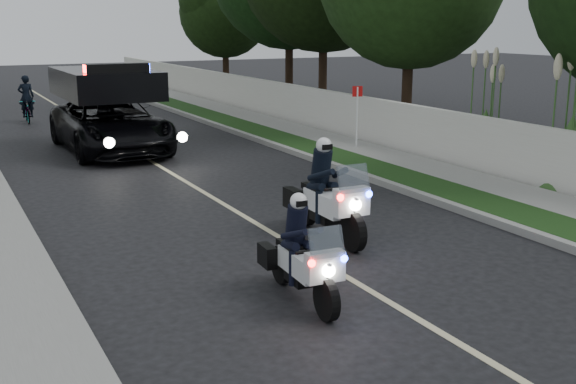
% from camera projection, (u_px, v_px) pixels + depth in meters
% --- Properties ---
extents(ground, '(120.00, 120.00, 0.00)m').
position_uv_depth(ground, '(331.00, 268.00, 11.38)').
color(ground, black).
rests_on(ground, ground).
extents(curb_right, '(0.20, 60.00, 0.15)m').
position_uv_depth(curb_right, '(281.00, 147.00, 21.83)').
color(curb_right, gray).
rests_on(curb_right, ground).
extents(grass_verge, '(1.20, 60.00, 0.16)m').
position_uv_depth(grass_verge, '(301.00, 146.00, 22.14)').
color(grass_verge, '#193814').
rests_on(grass_verge, ground).
extents(sidewalk_right, '(1.40, 60.00, 0.16)m').
position_uv_depth(sidewalk_right, '(337.00, 142.00, 22.72)').
color(sidewalk_right, gray).
rests_on(sidewalk_right, ground).
extents(property_wall, '(0.22, 60.00, 1.50)m').
position_uv_depth(property_wall, '(364.00, 120.00, 23.00)').
color(property_wall, beige).
rests_on(property_wall, ground).
extents(lane_marking, '(0.12, 50.00, 0.01)m').
position_uv_depth(lane_marking, '(152.00, 161.00, 20.04)').
color(lane_marking, '#BFB78C').
rests_on(lane_marking, ground).
extents(police_moto_left, '(0.74, 1.85, 1.54)m').
position_uv_depth(police_moto_left, '(302.00, 300.00, 10.08)').
color(police_moto_left, silver).
rests_on(police_moto_left, ground).
extents(police_moto_right, '(0.80, 2.17, 1.83)m').
position_uv_depth(police_moto_right, '(327.00, 237.00, 13.01)').
color(police_moto_right, white).
rests_on(police_moto_right, ground).
extents(police_suv, '(2.82, 5.98, 2.89)m').
position_uv_depth(police_suv, '(112.00, 151.00, 21.61)').
color(police_suv, black).
rests_on(police_suv, ground).
extents(bicycle, '(0.68, 1.72, 0.88)m').
position_uv_depth(bicycle, '(28.00, 122.00, 27.84)').
color(bicycle, black).
rests_on(bicycle, ground).
extents(cyclist, '(0.62, 0.44, 1.63)m').
position_uv_depth(cyclist, '(28.00, 122.00, 27.84)').
color(cyclist, black).
rests_on(cyclist, ground).
extents(sign_post, '(0.39, 0.39, 2.05)m').
position_uv_depth(sign_post, '(356.00, 152.00, 21.57)').
color(sign_post, red).
rests_on(sign_post, ground).
extents(pampas_mid, '(1.81, 1.81, 4.04)m').
position_uv_depth(pampas_mid, '(566.00, 191.00, 16.55)').
color(pampas_mid, beige).
rests_on(pampas_mid, ground).
extents(pampas_far, '(1.61, 1.61, 3.60)m').
position_uv_depth(pampas_far, '(482.00, 169.00, 19.01)').
color(pampas_far, beige).
rests_on(pampas_far, ground).
extents(tree_right_b, '(7.21, 7.21, 10.44)m').
position_uv_depth(tree_right_b, '(405.00, 135.00, 24.79)').
color(tree_right_b, '#214216').
rests_on(tree_right_b, ground).
extents(tree_right_c, '(9.15, 9.15, 11.80)m').
position_uv_depth(tree_right_c, '(322.00, 112.00, 30.90)').
color(tree_right_c, black).
rests_on(tree_right_c, ground).
extents(tree_right_d, '(9.11, 9.11, 11.94)m').
position_uv_depth(tree_right_d, '(289.00, 106.00, 33.23)').
color(tree_right_d, '#173913').
rests_on(tree_right_d, ground).
extents(tree_right_e, '(5.11, 5.11, 8.50)m').
position_uv_depth(tree_right_e, '(226.00, 90.00, 40.78)').
color(tree_right_e, black).
rests_on(tree_right_e, ground).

